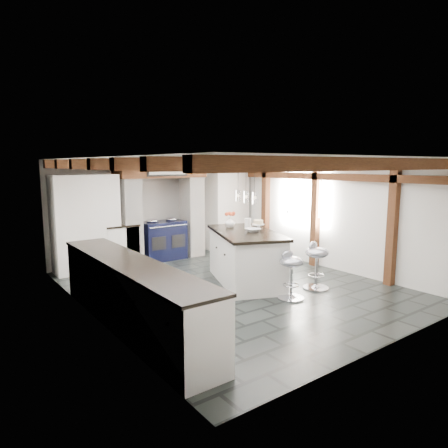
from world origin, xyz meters
TOP-DOWN VIEW (x-y plane):
  - ground at (0.00, 0.00)m, footprint 6.00×6.00m
  - room_shell at (-0.61, 1.42)m, footprint 6.00×6.03m
  - range_cooker at (0.00, 2.68)m, footprint 1.00×0.63m
  - kitchen_island at (0.37, 0.09)m, footprint 1.69×2.22m
  - bar_stool_near at (1.13, -0.95)m, footprint 0.52×0.52m
  - bar_stool_far at (0.38, -1.07)m, footprint 0.43×0.43m

SIDE VIEW (x-z plane):
  - ground at x=0.00m, z-range 0.00..0.00m
  - range_cooker at x=0.00m, z-range -0.03..0.96m
  - kitchen_island at x=0.37m, z-range -0.15..1.15m
  - bar_stool_far at x=0.38m, z-range 0.10..0.90m
  - bar_stool_near at x=1.13m, z-range 0.10..0.95m
  - room_shell at x=-0.61m, z-range -1.93..4.07m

